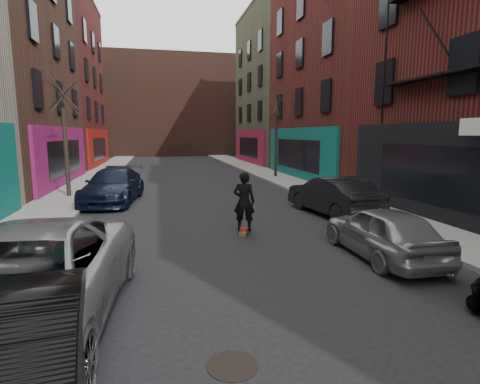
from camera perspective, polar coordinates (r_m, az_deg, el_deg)
name	(u,v)px	position (r m, az deg, el deg)	size (l,w,h in m)	color
sidewalk_left	(103,172)	(31.70, -20.19, 2.84)	(2.50, 84.00, 0.13)	gray
sidewalk_right	(255,169)	(32.46, 2.26, 3.51)	(2.50, 84.00, 0.13)	gray
buildings_right	(461,37)	(23.68, 30.65, 19.63)	(12.00, 56.00, 16.00)	#442A1D
building_far	(169,107)	(57.43, -10.72, 12.62)	(40.00, 10.00, 14.00)	#47281E
tree_left_far	(64,128)	(19.73, -25.19, 8.86)	(2.00, 2.00, 6.50)	black
tree_right_far	(276,127)	(26.55, 5.53, 9.76)	(2.00, 2.00, 6.80)	black
parked_left_mid	(3,374)	(4.80, -32.37, -22.42)	(1.51, 4.33, 1.43)	black
parked_left_far	(24,283)	(6.80, -30.09, -11.93)	(2.73, 5.93, 1.65)	gray
parked_left_end	(113,186)	(17.93, -18.75, 0.90)	(2.13, 5.24, 1.52)	black
parked_right_far	(383,232)	(10.11, 20.92, -5.66)	(1.57, 3.91, 1.33)	gray
parked_right_end	(333,196)	(14.84, 13.94, -0.52)	(1.58, 4.52, 1.49)	black
skateboard	(244,232)	(11.79, 0.61, -6.12)	(0.22, 0.80, 0.10)	brown
skateboarder	(244,201)	(11.58, 0.62, -1.45)	(0.67, 0.44, 1.85)	black
manhole	(232,366)	(5.56, -1.16, -24.93)	(0.70, 0.70, 0.01)	black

